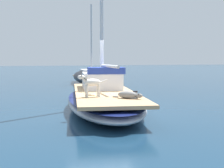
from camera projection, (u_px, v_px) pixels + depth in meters
ground_plane at (105, 110)px, 10.84m from camera, size 120.00×120.00×0.00m
sailboat_main at (105, 101)px, 10.81m from camera, size 3.45×7.51×0.66m
cabin_house at (102, 79)px, 11.86m from camera, size 1.68×2.39×0.84m
dog_grey at (129, 95)px, 8.93m from camera, size 0.77×0.69×0.22m
dog_white at (91, 83)px, 9.23m from camera, size 0.94×0.26×0.70m
deck_winch at (135, 95)px, 9.07m from camera, size 0.16×0.16×0.21m
coiled_rope at (90, 95)px, 9.72m from camera, size 0.32×0.32×0.04m
moored_boat_far_astern at (94, 77)px, 20.97m from camera, size 2.89×7.92×5.56m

